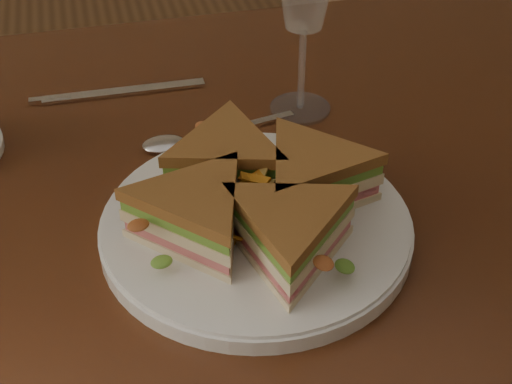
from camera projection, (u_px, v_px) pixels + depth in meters
table at (198, 249)px, 0.81m from camera, size 1.20×0.80×0.75m
plate at (256, 227)px, 0.67m from camera, size 0.29×0.29×0.02m
sandwich_wedges at (256, 196)px, 0.65m from camera, size 0.28×0.28×0.06m
crisps_mound at (256, 200)px, 0.65m from camera, size 0.09×0.09×0.05m
spoon at (183, 140)px, 0.80m from camera, size 0.18×0.05×0.01m
knife at (113, 93)px, 0.88m from camera, size 0.22×0.02×0.00m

